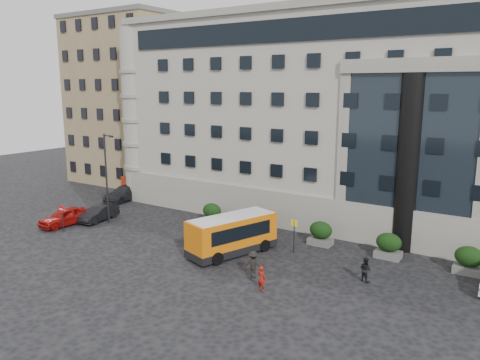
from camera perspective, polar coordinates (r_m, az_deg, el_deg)
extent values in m
plane|color=black|center=(33.88, -5.81, -9.55)|extent=(120.00, 120.00, 0.00)
cube|color=#A29B8F|center=(48.69, 16.39, 7.34)|extent=(44.00, 24.00, 18.00)
cylinder|color=black|center=(36.18, 19.87, 1.85)|extent=(1.80, 1.80, 13.00)
cube|color=olive|center=(62.62, -11.79, 9.30)|extent=(14.00, 14.00, 20.00)
cube|color=#81614B|center=(78.22, -3.99, 10.63)|extent=(13.00, 13.00, 22.00)
cube|color=#50504E|center=(41.97, -3.42, -4.97)|extent=(1.80, 1.20, 0.50)
ellipsoid|color=black|center=(41.71, -3.43, -3.76)|extent=(1.80, 1.26, 1.34)
cube|color=#50504E|center=(39.23, 2.75, -6.15)|extent=(1.80, 1.20, 0.50)
ellipsoid|color=black|center=(38.96, 2.76, -4.86)|extent=(1.80, 1.26, 1.34)
cube|color=#50504E|center=(37.02, 9.77, -7.40)|extent=(1.80, 1.20, 0.50)
ellipsoid|color=black|center=(36.74, 9.82, -6.04)|extent=(1.80, 1.26, 1.34)
cube|color=#50504E|center=(35.45, 17.59, -8.65)|extent=(1.80, 1.20, 0.50)
ellipsoid|color=black|center=(35.15, 17.68, -7.24)|extent=(1.80, 1.26, 1.34)
cube|color=#50504E|center=(34.60, 26.02, -9.81)|extent=(1.80, 1.20, 0.50)
ellipsoid|color=black|center=(34.29, 26.15, -8.37)|extent=(1.80, 1.26, 1.34)
cylinder|color=#262628|center=(42.97, -15.96, 0.14)|extent=(0.16, 0.16, 8.00)
cylinder|color=#262628|center=(42.07, -15.85, 5.22)|extent=(0.90, 0.12, 0.12)
cube|color=black|center=(41.74, -15.43, 5.13)|extent=(0.35, 0.18, 0.14)
cylinder|color=#262628|center=(34.64, 6.60, -6.89)|extent=(0.08, 0.08, 2.50)
cube|color=yellow|center=(34.33, 6.64, -5.23)|extent=(0.50, 0.06, 0.45)
cylinder|color=#262628|center=(41.98, -20.76, -4.51)|extent=(0.08, 0.08, 2.20)
cylinder|color=red|center=(41.72, -20.91, -3.34)|extent=(0.64, 0.05, 0.64)
cube|color=white|center=(41.69, -20.96, -3.35)|extent=(0.45, 0.04, 0.10)
cube|color=orange|center=(34.21, -0.98, -6.31)|extent=(4.36, 7.12, 2.24)
cube|color=black|center=(34.60, -0.98, -8.24)|extent=(4.41, 7.17, 0.55)
cube|color=black|center=(34.14, -0.98, -5.98)|extent=(3.94, 5.74, 1.01)
cube|color=silver|center=(33.89, -0.99, -4.59)|extent=(4.14, 6.77, 0.18)
cylinder|color=black|center=(34.32, -5.06, -8.45)|extent=(0.56, 0.94, 0.90)
cylinder|color=black|center=(32.53, -2.79, -9.56)|extent=(0.56, 0.94, 0.90)
cylinder|color=black|center=(36.71, 0.62, -7.06)|extent=(0.56, 0.94, 0.90)
cylinder|color=black|center=(35.04, 3.02, -7.99)|extent=(0.56, 0.94, 0.90)
cube|color=maroon|center=(55.05, -10.58, 0.40)|extent=(2.56, 4.00, 2.78)
cube|color=maroon|center=(53.12, -12.69, -0.58)|extent=(2.45, 1.78, 1.89)
cube|color=black|center=(52.52, -13.32, -0.31)|extent=(2.11, 0.12, 0.89)
cylinder|color=black|center=(54.23, -13.48, -1.25)|extent=(0.29, 0.93, 0.93)
cylinder|color=black|center=(52.52, -11.63, -1.58)|extent=(0.29, 0.93, 0.93)
cylinder|color=black|center=(56.75, -10.81, -0.58)|extent=(0.29, 0.93, 0.93)
cylinder|color=black|center=(55.12, -8.97, -0.87)|extent=(0.29, 0.93, 0.93)
imported|color=#990E0B|center=(44.03, -20.54, -4.18)|extent=(2.25, 4.78, 1.58)
imported|color=black|center=(44.51, -16.83, -3.91)|extent=(2.06, 4.33, 1.37)
imported|color=black|center=(51.66, -13.84, -1.54)|extent=(2.47, 5.49, 1.56)
imported|color=black|center=(51.77, -7.08, -1.30)|extent=(3.12, 5.63, 1.49)
imported|color=maroon|center=(28.61, 2.64, -11.89)|extent=(0.63, 0.48, 1.56)
imported|color=black|center=(30.86, 15.02, -10.48)|extent=(0.93, 0.83, 1.58)
imported|color=black|center=(30.33, 1.64, -10.26)|extent=(1.26, 0.89, 1.78)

